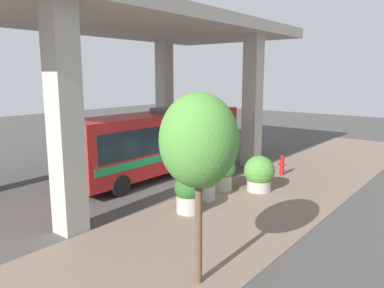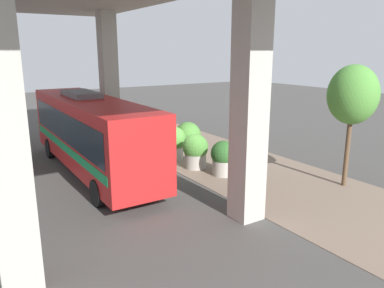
{
  "view_description": "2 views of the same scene",
  "coord_description": "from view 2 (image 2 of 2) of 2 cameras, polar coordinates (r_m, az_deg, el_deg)",
  "views": [
    {
      "loc": [
        -10.46,
        13.17,
        5.35
      ],
      "look_at": [
        -0.38,
        0.56,
        2.4
      ],
      "focal_mm": 35.0,
      "sensor_mm": 36.0,
      "label": 1
    },
    {
      "loc": [
        8.31,
        15.07,
        5.46
      ],
      "look_at": [
        -0.9,
        0.63,
        1.2
      ],
      "focal_mm": 35.0,
      "sensor_mm": 36.0,
      "label": 2
    }
  ],
  "objects": [
    {
      "name": "street_tree_near",
      "position": [
        16.15,
        23.31,
        6.82
      ],
      "size": [
        1.97,
        1.97,
        4.97
      ],
      "color": "brown",
      "rests_on": "ground"
    },
    {
      "name": "bus",
      "position": [
        17.55,
        -15.16,
        2.01
      ],
      "size": [
        2.53,
        11.27,
        3.64
      ],
      "color": "#B21E1E",
      "rests_on": "ground"
    },
    {
      "name": "sidewalk_strip",
      "position": [
        19.61,
        4.18,
        -2.21
      ],
      "size": [
        6.0,
        40.0,
        0.02
      ],
      "color": "#7A6656",
      "rests_on": "ground"
    },
    {
      "name": "overpass",
      "position": [
        15.78,
        -17.55,
        19.83
      ],
      "size": [
        9.4,
        20.4,
        8.27
      ],
      "color": "#ADA89E",
      "rests_on": "ground"
    },
    {
      "name": "planter_extra",
      "position": [
        20.67,
        -0.65,
        1.03
      ],
      "size": [
        1.44,
        1.44,
        1.69
      ],
      "color": "#ADA89E",
      "rests_on": "ground"
    },
    {
      "name": "planter_front",
      "position": [
        19.11,
        -2.82,
        0.23
      ],
      "size": [
        1.27,
        1.27,
        1.75
      ],
      "color": "#ADA89E",
      "rests_on": "ground"
    },
    {
      "name": "ground_plane",
      "position": [
        18.06,
        -3.51,
        -3.67
      ],
      "size": [
        80.0,
        80.0,
        0.0
      ],
      "primitive_type": "plane",
      "color": "#474442",
      "rests_on": "ground"
    },
    {
      "name": "fire_hydrant",
      "position": [
        23.34,
        -5.72,
        1.77
      ],
      "size": [
        0.48,
        0.23,
        1.11
      ],
      "color": "#B21919",
      "rests_on": "ground"
    },
    {
      "name": "planter_back",
      "position": [
        17.8,
        0.51,
        -1.08
      ],
      "size": [
        1.23,
        1.23,
        1.66
      ],
      "color": "#ADA89E",
      "rests_on": "ground"
    },
    {
      "name": "planter_middle",
      "position": [
        16.83,
        4.77,
        -2.1
      ],
      "size": [
        1.14,
        1.14,
        1.59
      ],
      "color": "#ADA89E",
      "rests_on": "ground"
    }
  ]
}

